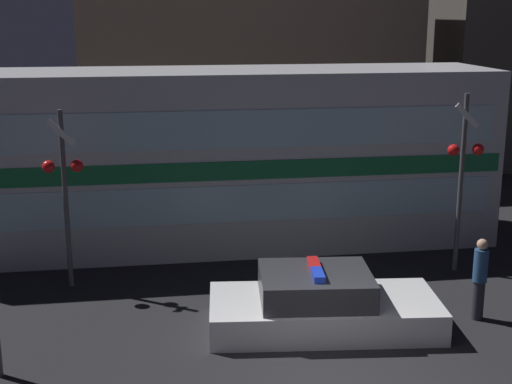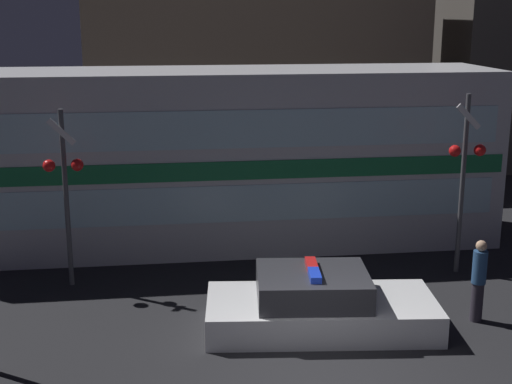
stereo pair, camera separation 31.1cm
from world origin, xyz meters
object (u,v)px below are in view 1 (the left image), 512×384
train (205,158)px  crossing_signal_near (463,168)px  police_car (322,305)px  pedestrian (480,278)px

train → crossing_signal_near: 6.22m
police_car → pedestrian: 3.09m
police_car → pedestrian: bearing=4.5°
police_car → crossing_signal_near: (3.76, 2.46, 1.97)m
pedestrian → crossing_signal_near: 3.06m
pedestrian → police_car: bearing=178.7°
train → police_car: size_ratio=3.25×
train → police_car: bearing=-72.9°
police_car → crossing_signal_near: 4.91m
police_car → train: bearing=112.9°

